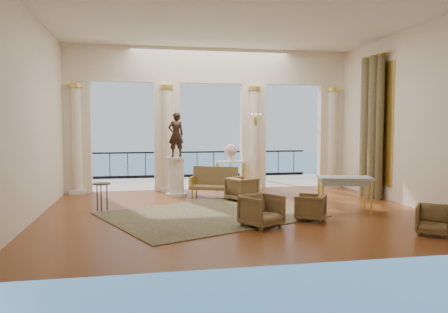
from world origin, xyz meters
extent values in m
plane|color=#43220C|center=(0.00, 0.00, 0.00)|extent=(9.00, 9.00, 0.00)
plane|color=white|center=(0.00, -4.00, 2.25)|extent=(9.00, 0.00, 9.00)
plane|color=white|center=(-4.50, 0.00, 2.25)|extent=(0.00, 8.00, 8.00)
plane|color=white|center=(4.50, 0.00, 2.25)|extent=(0.00, 8.00, 8.00)
plane|color=white|center=(0.00, 0.00, 4.50)|extent=(9.00, 9.00, 0.00)
cube|color=beige|center=(0.00, 3.85, 3.95)|extent=(9.00, 0.30, 1.10)
cube|color=beige|center=(-4.10, 3.85, 1.70)|extent=(0.80, 0.30, 3.40)
cylinder|color=beige|center=(-4.10, 3.67, 1.60)|extent=(0.28, 0.28, 3.20)
cylinder|color=#E7BE4C|center=(-4.10, 3.67, 3.25)|extent=(0.40, 0.40, 0.12)
cube|color=silver|center=(-4.10, 3.67, 0.06)|extent=(0.45, 0.45, 0.12)
cube|color=beige|center=(-1.40, 3.85, 1.70)|extent=(0.80, 0.30, 3.40)
cylinder|color=beige|center=(-1.40, 3.67, 1.60)|extent=(0.28, 0.28, 3.20)
cylinder|color=#E7BE4C|center=(-1.40, 3.67, 3.25)|extent=(0.40, 0.40, 0.12)
cube|color=silver|center=(-1.40, 3.67, 0.06)|extent=(0.45, 0.45, 0.12)
cube|color=beige|center=(1.40, 3.85, 1.70)|extent=(0.80, 0.30, 3.40)
cylinder|color=beige|center=(1.40, 3.67, 1.60)|extent=(0.28, 0.28, 3.20)
cylinder|color=#E7BE4C|center=(1.40, 3.67, 3.25)|extent=(0.40, 0.40, 0.12)
cube|color=silver|center=(1.40, 3.67, 0.06)|extent=(0.45, 0.45, 0.12)
cube|color=beige|center=(4.10, 3.85, 1.70)|extent=(0.80, 0.30, 3.40)
cylinder|color=beige|center=(4.10, 3.67, 1.60)|extent=(0.28, 0.28, 3.20)
cylinder|color=#E7BE4C|center=(4.10, 3.67, 3.25)|extent=(0.40, 0.40, 0.12)
cube|color=silver|center=(4.10, 3.67, 0.06)|extent=(0.45, 0.45, 0.12)
cube|color=#B6A998|center=(0.00, 5.80, -0.05)|extent=(10.00, 3.60, 0.10)
cube|color=black|center=(0.00, 7.40, 1.00)|extent=(9.00, 0.06, 0.06)
cube|color=black|center=(0.00, 7.40, 0.05)|extent=(9.00, 0.06, 0.10)
cylinder|color=black|center=(0.00, 7.40, 0.50)|extent=(0.03, 0.03, 1.00)
cylinder|color=black|center=(-4.10, 7.40, 0.50)|extent=(0.03, 0.03, 1.00)
cylinder|color=black|center=(4.10, 7.40, 0.50)|extent=(0.03, 0.03, 1.00)
cylinder|color=#4C3823|center=(2.00, 6.60, 2.10)|extent=(0.20, 0.20, 4.20)
plane|color=#2D5B9B|center=(0.00, 60.00, -6.00)|extent=(160.00, 160.00, 0.00)
cylinder|color=#494425|center=(4.30, 1.05, 2.00)|extent=(0.26, 0.26, 4.00)
cylinder|color=#494425|center=(4.26, 1.50, 2.00)|extent=(0.32, 0.32, 4.00)
cylinder|color=#494425|center=(4.30, 1.95, 2.00)|extent=(0.26, 0.26, 4.00)
cylinder|color=#E7BE4C|center=(4.35, 1.50, 4.05)|extent=(0.08, 1.40, 0.08)
cube|color=#E7BE4C|center=(4.47, 1.50, 2.10)|extent=(0.04, 1.60, 3.40)
cube|color=#E7BE4C|center=(1.40, 3.53, 2.20)|extent=(0.10, 0.04, 0.25)
cylinder|color=#E7BE4C|center=(1.26, 3.45, 2.30)|extent=(0.02, 0.02, 0.22)
cylinder|color=#E7BE4C|center=(1.40, 3.45, 2.30)|extent=(0.02, 0.02, 0.22)
cylinder|color=#E7BE4C|center=(1.54, 3.45, 2.30)|extent=(0.02, 0.02, 0.22)
cube|color=#2A2F19|center=(-0.68, -0.23, 0.01)|extent=(5.39, 4.88, 0.02)
imported|color=#46351F|center=(0.19, -1.57, 0.36)|extent=(0.94, 0.92, 0.72)
imported|color=#46351F|center=(3.20, -2.80, 0.31)|extent=(0.82, 0.82, 0.62)
imported|color=#46351F|center=(1.40, -1.17, 0.31)|extent=(0.80, 0.81, 0.62)
imported|color=#46351F|center=(0.50, 1.53, 0.36)|extent=(0.90, 0.92, 0.71)
cube|color=#46351F|center=(-0.19, 2.16, 0.29)|extent=(1.43, 1.01, 0.10)
cube|color=#46351F|center=(-0.09, 2.39, 0.61)|extent=(1.25, 0.59, 0.54)
cube|color=#E7BE4C|center=(-0.76, 2.40, 0.47)|extent=(0.28, 0.53, 0.25)
cube|color=#E7BE4C|center=(0.38, 1.92, 0.47)|extent=(0.28, 0.53, 0.25)
cylinder|color=#E7BE4C|center=(-0.80, 2.18, 0.12)|extent=(0.05, 0.05, 0.25)
cylinder|color=#E7BE4C|center=(0.25, 1.74, 0.12)|extent=(0.05, 0.05, 0.25)
cylinder|color=#E7BE4C|center=(-0.63, 2.58, 0.12)|extent=(0.05, 0.05, 0.25)
cylinder|color=#E7BE4C|center=(0.42, 2.14, 0.12)|extent=(0.05, 0.05, 0.25)
cube|color=#9AB3BE|center=(2.54, -0.45, 0.81)|extent=(1.35, 0.94, 0.06)
cylinder|color=#E7BE4C|center=(1.93, -0.59, 0.39)|extent=(0.05, 0.05, 0.79)
cylinder|color=#E7BE4C|center=(3.02, -0.85, 0.39)|extent=(0.05, 0.05, 0.79)
cylinder|color=#E7BE4C|center=(2.07, -0.05, 0.39)|extent=(0.05, 0.05, 0.79)
cylinder|color=#E7BE4C|center=(3.15, -0.31, 0.39)|extent=(0.05, 0.05, 0.79)
cylinder|color=silver|center=(-1.20, 2.72, 0.04)|extent=(0.63, 0.63, 0.08)
cylinder|color=silver|center=(-1.20, 2.72, 0.58)|extent=(0.46, 0.46, 1.00)
cylinder|color=silver|center=(-1.20, 2.72, 1.12)|extent=(0.59, 0.59, 0.06)
imported|color=black|center=(-1.20, 2.72, 1.79)|extent=(0.53, 0.42, 1.29)
cube|color=silver|center=(0.60, 3.55, 0.91)|extent=(1.00, 0.43, 0.05)
cylinder|color=#E7BE4C|center=(0.17, 3.39, 0.44)|extent=(0.05, 0.05, 0.88)
cylinder|color=#E7BE4C|center=(1.04, 3.44, 0.44)|extent=(0.05, 0.05, 0.88)
cylinder|color=#E7BE4C|center=(0.16, 3.66, 0.44)|extent=(0.05, 0.05, 0.88)
cylinder|color=#E7BE4C|center=(1.03, 3.71, 0.44)|extent=(0.05, 0.05, 0.88)
cylinder|color=white|center=(0.60, 3.55, 1.06)|extent=(0.20, 0.20, 0.25)
sphere|color=tan|center=(0.60, 3.55, 1.27)|extent=(0.40, 0.40, 0.40)
cylinder|color=black|center=(-3.15, 0.73, 0.66)|extent=(0.42, 0.42, 0.03)
cylinder|color=black|center=(-3.03, 0.79, 0.32)|extent=(0.03, 0.03, 0.65)
cylinder|color=black|center=(-3.26, 0.80, 0.32)|extent=(0.03, 0.03, 0.65)
cylinder|color=black|center=(-3.15, 0.60, 0.32)|extent=(0.03, 0.03, 0.65)
camera|label=1|loc=(-2.19, -10.03, 2.05)|focal=35.00mm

